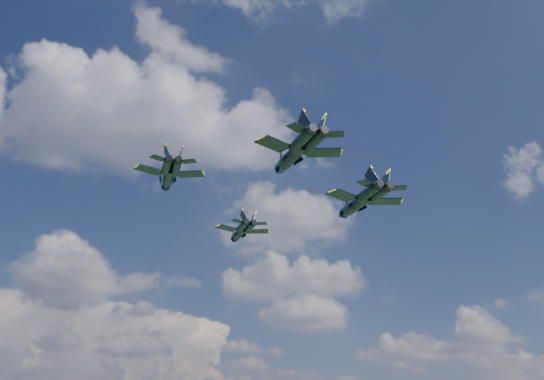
{
  "coord_description": "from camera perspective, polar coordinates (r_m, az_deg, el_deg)",
  "views": [
    {
      "loc": [
        -8.48,
        -88.38,
        24.33
      ],
      "look_at": [
        1.81,
        1.62,
        61.31
      ],
      "focal_mm": 40.0,
      "sensor_mm": 36.0,
      "label": 1
    }
  ],
  "objects": [
    {
      "name": "jet_lead",
      "position": [
        116.65,
        -3.09,
        -4.05
      ],
      "size": [
        10.4,
        13.81,
        3.25
      ],
      "rotation": [
        0.0,
        0.0,
        0.21
      ],
      "color": "black"
    },
    {
      "name": "jet_slot",
      "position": [
        84.94,
        1.87,
        3.26
      ],
      "size": [
        12.36,
        16.58,
        3.9
      ],
      "rotation": [
        0.0,
        0.0,
        0.25
      ],
      "color": "black"
    },
    {
      "name": "jet_right",
      "position": [
        104.63,
        7.96,
        -1.29
      ],
      "size": [
        13.57,
        18.12,
        4.27
      ],
      "rotation": [
        0.0,
        0.0,
        0.23
      ],
      "color": "black"
    },
    {
      "name": "jet_left",
      "position": [
        96.22,
        -9.73,
        1.2
      ],
      "size": [
        10.71,
        14.0,
        3.31
      ],
      "rotation": [
        0.0,
        0.0,
        0.15
      ],
      "color": "black"
    }
  ]
}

